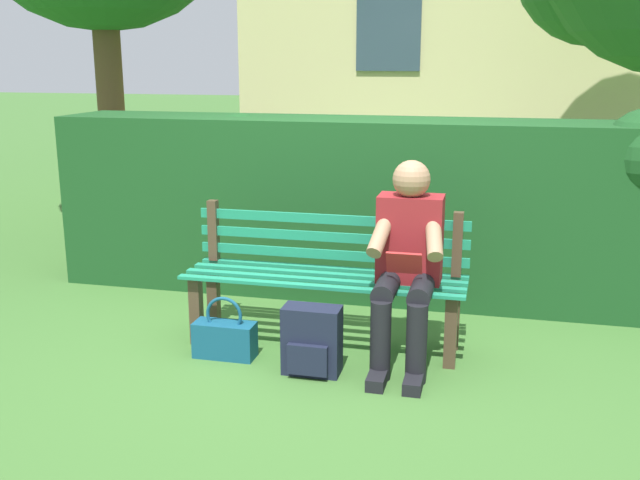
{
  "coord_description": "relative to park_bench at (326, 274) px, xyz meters",
  "views": [
    {
      "loc": [
        -0.99,
        4.18,
        1.76
      ],
      "look_at": [
        0.0,
        0.1,
        0.71
      ],
      "focal_mm": 40.98,
      "sensor_mm": 36.0,
      "label": 1
    }
  ],
  "objects": [
    {
      "name": "backpack",
      "position": [
        -0.03,
        0.48,
        -0.25
      ],
      "size": [
        0.33,
        0.24,
        0.4
      ],
      "color": "#191E33",
      "rests_on": "ground"
    },
    {
      "name": "hedge_backdrop",
      "position": [
        -0.41,
        -1.09,
        0.25
      ],
      "size": [
        5.36,
        0.79,
        1.45
      ],
      "color": "#19471E",
      "rests_on": "ground"
    },
    {
      "name": "person_seated",
      "position": [
        -0.52,
        0.17,
        0.19
      ],
      "size": [
        0.44,
        0.73,
        1.19
      ],
      "color": "maroon",
      "rests_on": "ground"
    },
    {
      "name": "ground",
      "position": [
        0.0,
        0.07,
        -0.45
      ],
      "size": [
        60.0,
        60.0,
        0.0
      ],
      "primitive_type": "plane",
      "color": "#3D6B2D"
    },
    {
      "name": "handbag",
      "position": [
        0.54,
        0.38,
        -0.33
      ],
      "size": [
        0.37,
        0.15,
        0.38
      ],
      "color": "navy",
      "rests_on": "ground"
    },
    {
      "name": "park_bench",
      "position": [
        0.0,
        0.0,
        0.0
      ],
      "size": [
        1.74,
        0.45,
        0.86
      ],
      "color": "#4C3828",
      "rests_on": "ground"
    }
  ]
}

